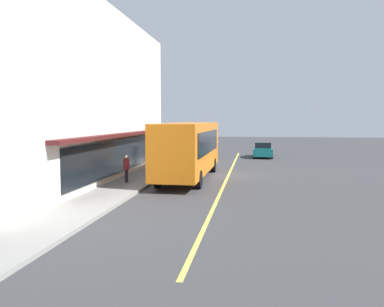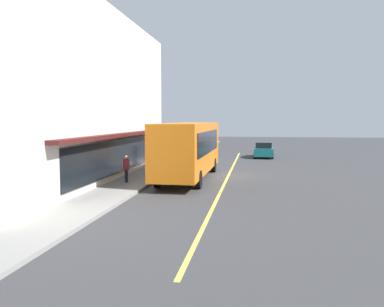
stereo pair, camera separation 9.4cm
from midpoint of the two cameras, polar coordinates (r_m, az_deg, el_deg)
ground at (r=27.24m, az=5.00°, el=-3.09°), size 120.00×120.00×0.00m
sidewalk at (r=28.07m, az=-5.87°, el=-2.70°), size 80.00×2.44×0.15m
lane_centre_stripe at (r=27.24m, az=5.00°, el=-3.08°), size 36.00×0.16×0.01m
storefront_building at (r=27.14m, az=-21.83°, el=7.43°), size 23.88×11.55×10.28m
bus at (r=25.49m, az=-0.50°, el=0.88°), size 11.16×2.72×3.50m
traffic_light at (r=37.24m, az=-1.51°, el=2.97°), size 0.30×0.52×3.20m
car_teal at (r=40.45m, az=9.82°, el=0.51°), size 4.33×1.92×1.52m
pedestrian_waiting at (r=23.42m, az=-9.27°, el=-1.80°), size 0.34×0.34×1.54m
pedestrian_by_curb at (r=39.43m, az=-0.74°, el=1.03°), size 0.34×0.34×1.63m
pedestrian_near_storefront at (r=31.22m, az=-4.68°, el=0.13°), size 0.34×0.34×1.73m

